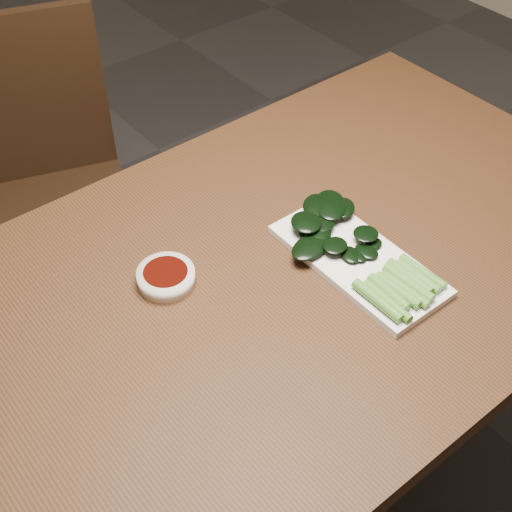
{
  "coord_description": "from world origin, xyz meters",
  "views": [
    {
      "loc": [
        -0.55,
        -0.63,
        1.6
      ],
      "look_at": [
        -0.01,
        0.04,
        0.76
      ],
      "focal_mm": 50.0,
      "sensor_mm": 36.0,
      "label": 1
    }
  ],
  "objects_px": {
    "sauce_bowl": "(166,277)",
    "gai_lan": "(352,246)",
    "table": "(274,300)",
    "serving_plate": "(358,260)",
    "chair_far": "(42,187)"
  },
  "relations": [
    {
      "from": "chair_far",
      "to": "gai_lan",
      "type": "bearing_deg",
      "value": -56.37
    },
    {
      "from": "sauce_bowl",
      "to": "serving_plate",
      "type": "distance_m",
      "value": 0.32
    },
    {
      "from": "serving_plate",
      "to": "gai_lan",
      "type": "relative_size",
      "value": 0.97
    },
    {
      "from": "sauce_bowl",
      "to": "gai_lan",
      "type": "relative_size",
      "value": 0.3
    },
    {
      "from": "chair_far",
      "to": "gai_lan",
      "type": "relative_size",
      "value": 2.76
    },
    {
      "from": "sauce_bowl",
      "to": "gai_lan",
      "type": "height_order",
      "value": "gai_lan"
    },
    {
      "from": "table",
      "to": "serving_plate",
      "type": "relative_size",
      "value": 4.49
    },
    {
      "from": "sauce_bowl",
      "to": "chair_far",
      "type": "bearing_deg",
      "value": 84.95
    },
    {
      "from": "serving_plate",
      "to": "table",
      "type": "bearing_deg",
      "value": 149.05
    },
    {
      "from": "sauce_bowl",
      "to": "table",
      "type": "bearing_deg",
      "value": -30.32
    },
    {
      "from": "table",
      "to": "chair_far",
      "type": "relative_size",
      "value": 1.57
    },
    {
      "from": "sauce_bowl",
      "to": "serving_plate",
      "type": "relative_size",
      "value": 0.31
    },
    {
      "from": "chair_far",
      "to": "serving_plate",
      "type": "bearing_deg",
      "value": -56.81
    },
    {
      "from": "table",
      "to": "sauce_bowl",
      "type": "relative_size",
      "value": 14.67
    },
    {
      "from": "gai_lan",
      "to": "chair_far",
      "type": "bearing_deg",
      "value": 104.64
    }
  ]
}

